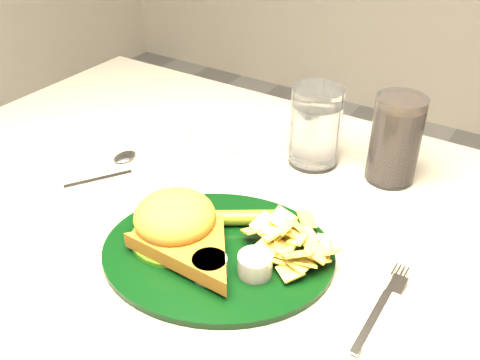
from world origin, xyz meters
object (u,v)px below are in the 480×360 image
(cola_glass, at_px, (395,139))
(fork_napkin, at_px, (374,316))
(water_glass, at_px, (316,126))
(dinner_plate, at_px, (218,234))

(cola_glass, xyz_separation_m, fork_napkin, (0.09, -0.30, -0.07))
(cola_glass, height_order, fork_napkin, cola_glass)
(water_glass, bearing_deg, fork_napkin, -52.12)
(dinner_plate, bearing_deg, fork_napkin, -21.92)
(dinner_plate, relative_size, fork_napkin, 2.15)
(water_glass, bearing_deg, dinner_plate, -89.84)
(cola_glass, relative_size, fork_napkin, 0.99)
(dinner_plate, xyz_separation_m, fork_napkin, (0.22, 0.01, -0.03))
(dinner_plate, xyz_separation_m, cola_glass, (0.13, 0.31, 0.04))
(water_glass, distance_m, cola_glass, 0.13)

